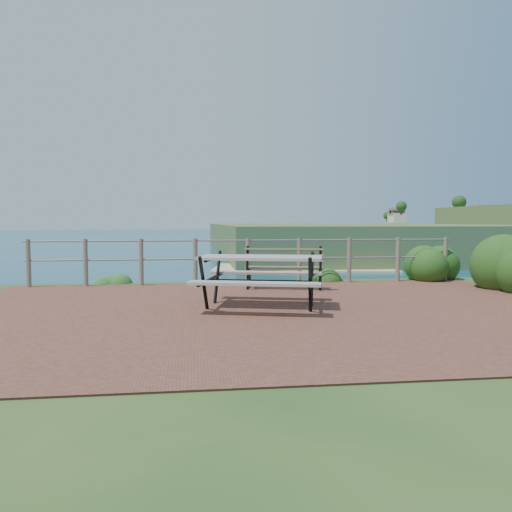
{
  "coord_description": "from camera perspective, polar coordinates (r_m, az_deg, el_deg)",
  "views": [
    {
      "loc": [
        -1.22,
        -7.5,
        1.39
      ],
      "look_at": [
        -0.05,
        1.59,
        0.75
      ],
      "focal_mm": 35.0,
      "sensor_mm": 36.0,
      "label": 1
    }
  ],
  "objects": [
    {
      "name": "ocean",
      "position": [
        207.51,
        -7.01,
        3.59
      ],
      "size": [
        1200.0,
        1200.0,
        0.0
      ],
      "primitive_type": "plane",
      "color": "#12586F",
      "rests_on": "ground"
    },
    {
      "name": "shrub_lip_west",
      "position": [
        11.74,
        -16.2,
        -2.97
      ],
      "size": [
        0.68,
        0.68,
        0.39
      ],
      "primitive_type": "ellipsoid",
      "color": "#2C5A21",
      "rests_on": "ground"
    },
    {
      "name": "picnic_table",
      "position": [
        7.94,
        0.5,
        -2.3
      ],
      "size": [
        2.07,
        1.63,
        0.81
      ],
      "rotation": [
        0.0,
        0.0,
        -0.26
      ],
      "color": "#A49F93",
      "rests_on": "ground"
    },
    {
      "name": "ground",
      "position": [
        7.72,
        1.87,
        -6.38
      ],
      "size": [
        10.0,
        7.0,
        0.12
      ],
      "primitive_type": "cube",
      "color": "brown",
      "rests_on": "ground"
    },
    {
      "name": "park_bench",
      "position": [
        10.08,
        3.25,
        -0.61
      ],
      "size": [
        1.61,
        0.74,
        0.88
      ],
      "rotation": [
        0.0,
        0.0,
        -0.23
      ],
      "color": "brown",
      "rests_on": "ground"
    },
    {
      "name": "shrub_lip_east",
      "position": [
        11.78,
        8.21,
        -2.82
      ],
      "size": [
        0.75,
        0.75,
        0.49
      ],
      "primitive_type": "ellipsoid",
      "color": "#153C12",
      "rests_on": "ground"
    },
    {
      "name": "safety_railing",
      "position": [
        10.95,
        -0.93,
        -0.28
      ],
      "size": [
        9.4,
        0.1,
        1.0
      ],
      "color": "#6B5B4C",
      "rests_on": "ground"
    },
    {
      "name": "shrub_right_edge",
      "position": [
        12.56,
        19.58,
        -2.59
      ],
      "size": [
        0.95,
        0.95,
        1.37
      ],
      "primitive_type": "ellipsoid",
      "color": "#153C12",
      "rests_on": "ground"
    }
  ]
}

